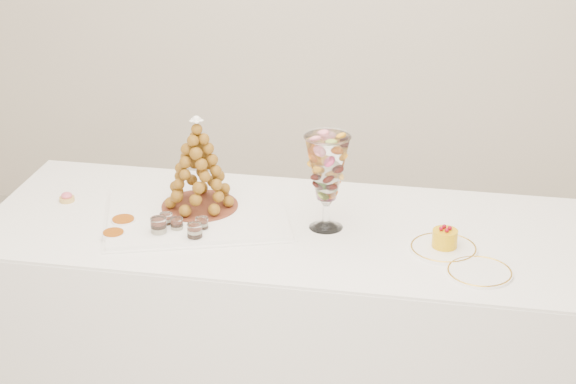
# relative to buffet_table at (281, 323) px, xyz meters

# --- Properties ---
(buffet_table) EXTENTS (2.26, 0.95, 0.85)m
(buffet_table) POSITION_rel_buffet_table_xyz_m (0.00, 0.00, 0.00)
(buffet_table) COLOR white
(buffet_table) RESTS_ON ground
(lace_tray) EXTENTS (0.78, 0.67, 0.02)m
(lace_tray) POSITION_rel_buffet_table_xyz_m (-0.32, 0.01, 0.44)
(lace_tray) COLOR white
(lace_tray) RESTS_ON buffet_table
(macaron_vase) EXTENTS (0.16, 0.16, 0.36)m
(macaron_vase) POSITION_rel_buffet_table_xyz_m (0.17, 0.01, 0.66)
(macaron_vase) COLOR white
(macaron_vase) RESTS_ON buffet_table
(cake_plate) EXTENTS (0.24, 0.24, 0.01)m
(cake_plate) POSITION_rel_buffet_table_xyz_m (0.60, -0.11, 0.43)
(cake_plate) COLOR white
(cake_plate) RESTS_ON buffet_table
(spare_plate) EXTENTS (0.22, 0.22, 0.01)m
(spare_plate) POSITION_rel_buffet_table_xyz_m (0.72, -0.26, 0.43)
(spare_plate) COLOR white
(spare_plate) RESTS_ON buffet_table
(pink_tart) EXTENTS (0.06, 0.06, 0.04)m
(pink_tart) POSITION_rel_buffet_table_xyz_m (-0.86, 0.08, 0.44)
(pink_tart) COLOR tan
(pink_tart) RESTS_ON buffet_table
(verrine_a) EXTENTS (0.05, 0.05, 0.06)m
(verrine_a) POSITION_rel_buffet_table_xyz_m (-0.41, -0.10, 0.46)
(verrine_a) COLOR white
(verrine_a) RESTS_ON buffet_table
(verrine_b) EXTENTS (0.06, 0.06, 0.06)m
(verrine_b) POSITION_rel_buffet_table_xyz_m (-0.36, -0.13, 0.46)
(verrine_b) COLOR white
(verrine_b) RESTS_ON buffet_table
(verrine_c) EXTENTS (0.06, 0.06, 0.06)m
(verrine_c) POSITION_rel_buffet_table_xyz_m (-0.27, -0.12, 0.46)
(verrine_c) COLOR white
(verrine_c) RESTS_ON buffet_table
(verrine_d) EXTENTS (0.07, 0.07, 0.08)m
(verrine_d) POSITION_rel_buffet_table_xyz_m (-0.42, -0.17, 0.46)
(verrine_d) COLOR white
(verrine_d) RESTS_ON buffet_table
(verrine_e) EXTENTS (0.06, 0.06, 0.07)m
(verrine_e) POSITION_rel_buffet_table_xyz_m (-0.28, -0.19, 0.46)
(verrine_e) COLOR white
(verrine_e) RESTS_ON buffet_table
(ramekin_back) EXTENTS (0.09, 0.09, 0.03)m
(ramekin_back) POSITION_rel_buffet_table_xyz_m (-0.57, -0.10, 0.44)
(ramekin_back) COLOR white
(ramekin_back) RESTS_ON buffet_table
(ramekin_front) EXTENTS (0.08, 0.08, 0.03)m
(ramekin_front) POSITION_rel_buffet_table_xyz_m (-0.58, -0.21, 0.44)
(ramekin_front) COLOR white
(ramekin_front) RESTS_ON buffet_table
(croquembouche) EXTENTS (0.29, 0.29, 0.36)m
(croquembouche) POSITION_rel_buffet_table_xyz_m (-0.33, 0.07, 0.62)
(croquembouche) COLOR maroon
(croquembouche) RESTS_ON lace_tray
(mousse_cake) EXTENTS (0.09, 0.09, 0.08)m
(mousse_cake) POSITION_rel_buffet_table_xyz_m (0.60, -0.10, 0.47)
(mousse_cake) COLOR #E0A70A
(mousse_cake) RESTS_ON cake_plate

